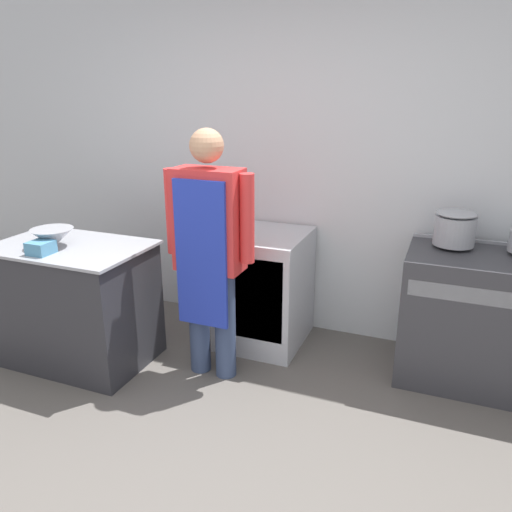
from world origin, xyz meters
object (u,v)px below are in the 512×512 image
Objects in this scene: person_cook at (209,244)px; plastic_tub at (41,248)px; mixing_bowl at (53,238)px; stove at (479,320)px; fridge_unit at (265,288)px; stock_pot at (455,227)px.

person_cook is 1.08m from plastic_tub.
plastic_tub is at bearing -75.82° from mixing_bowl.
stove is 2.87m from mixing_bowl.
fridge_unit is at bearing 33.86° from mixing_bowl.
plastic_tub is at bearing -140.70° from fridge_unit.
person_cook is 1.60m from stock_pot.
stock_pot is (-0.22, 0.11, 0.57)m from stove.
plastic_tub is at bearing -160.27° from stove.
person_cook reaches higher than fridge_unit.
person_cook is (-1.66, -0.57, 0.49)m from stove.
stock_pot reaches higher than plastic_tub.
mixing_bowl is 2.66m from stock_pot.
mixing_bowl is (-1.05, -0.24, -0.01)m from person_cook.
person_cook is 11.64× the size of plastic_tub.
mixing_bowl is (-2.71, -0.81, 0.48)m from stove.
stove is at bearing -26.62° from stock_pot.
plastic_tub reaches higher than fridge_unit.
fridge_unit is at bearing -175.23° from stock_pot.
plastic_tub is (0.04, -0.15, -0.02)m from mixing_bowl.
fridge_unit is 1.59m from plastic_tub.
plastic_tub reaches higher than stove.
mixing_bowl is at bearing 104.18° from plastic_tub.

